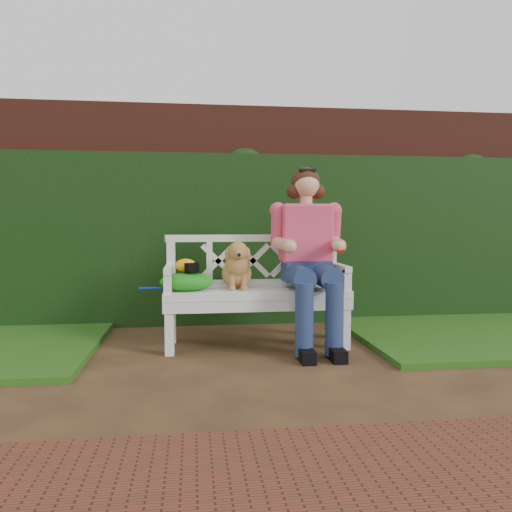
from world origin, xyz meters
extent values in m
plane|color=#302216|center=(0.00, 0.00, 0.00)|extent=(60.00, 60.00, 0.00)
cube|color=#5C281D|center=(0.00, 1.90, 1.10)|extent=(10.00, 0.30, 2.20)
cube|color=#193A0F|center=(0.00, 1.68, 0.85)|extent=(10.00, 0.18, 1.70)
cube|color=#285E1A|center=(2.40, 0.90, 0.03)|extent=(2.60, 2.00, 0.05)
cube|color=#532B1D|center=(0.00, -1.60, 0.01)|extent=(4.00, 1.20, 0.03)
cube|color=black|center=(-0.33, 0.70, 0.66)|extent=(0.12, 0.09, 0.08)
ellipsoid|color=orange|center=(-0.38, 0.72, 0.68)|extent=(0.18, 0.14, 0.11)
camera|label=1|loc=(-0.32, -3.33, 1.04)|focal=35.00mm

